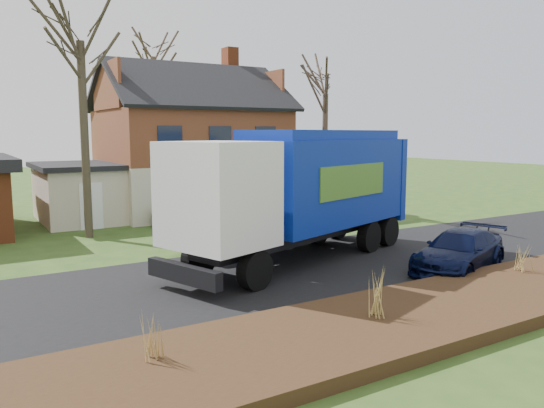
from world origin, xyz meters
TOP-DOWN VIEW (x-y plane):
  - ground at (0.00, 0.00)m, footprint 120.00×120.00m
  - road at (0.00, 0.00)m, footprint 80.00×7.00m
  - mulch_verge at (0.00, -5.30)m, footprint 80.00×3.50m
  - main_house at (1.49, 13.91)m, footprint 12.95×8.95m
  - garbage_truck at (0.69, 1.07)m, footprint 10.63×5.89m
  - silver_sedan at (-0.37, 3.32)m, footprint 5.11×2.02m
  - navy_wagon at (4.05, -2.71)m, footprint 4.68×3.01m
  - tree_front_west at (-4.74, 8.89)m, footprint 3.71×3.71m
  - tree_front_east at (7.55, 9.05)m, footprint 3.26×3.26m
  - tree_back at (3.02, 22.85)m, footprint 4.09×4.09m
  - grass_clump_west at (-6.65, -4.76)m, footprint 0.32×0.26m
  - grass_clump_mid at (-1.63, -5.20)m, footprint 0.38×0.31m
  - grass_clump_east at (4.63, -4.52)m, footprint 0.32×0.27m

SIDE VIEW (x-z plane):
  - ground at x=0.00m, z-range 0.00..0.00m
  - road at x=0.00m, z-range 0.00..0.02m
  - mulch_verge at x=0.00m, z-range 0.00..0.30m
  - navy_wagon at x=4.05m, z-range 0.00..1.26m
  - grass_clump_east at x=4.63m, z-range 0.30..1.11m
  - grass_clump_west at x=-6.65m, z-range 0.30..1.15m
  - silver_sedan at x=-0.37m, z-range 0.00..1.66m
  - grass_clump_mid at x=-1.63m, z-range 0.30..1.37m
  - garbage_truck at x=0.69m, z-range 0.34..4.75m
  - main_house at x=1.49m, z-range -0.60..8.66m
  - tree_front_east at x=7.55m, z-range 2.83..11.89m
  - tree_front_west at x=-4.74m, z-range 3.58..14.62m
  - tree_back at x=3.02m, z-range 4.32..17.27m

